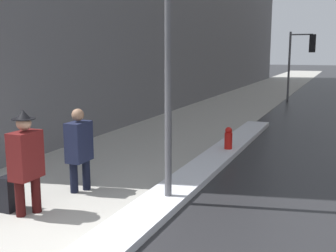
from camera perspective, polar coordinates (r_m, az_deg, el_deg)
name	(u,v)px	position (r m, az deg, el deg)	size (l,w,h in m)	color
sidewalk_slab	(228,108)	(19.89, 8.15, 2.49)	(4.00, 80.00, 0.01)	#9E9B93
snow_bank_curb	(210,162)	(9.87, 5.74, -4.90)	(0.75, 11.55, 0.13)	silver
lamp_post	(168,34)	(7.02, 0.02, 12.35)	(0.28, 0.28, 4.81)	#515156
traffic_light_near	(304,51)	(22.90, 17.90, 9.59)	(1.31, 0.32, 3.59)	#515156
pedestrian_trailing	(26,159)	(7.05, -18.69, -4.20)	(0.37, 0.53, 1.72)	#340C0C
pedestrian_nearside	(79,146)	(7.97, -11.96, -2.70)	(0.31, 0.51, 1.58)	black
rolling_suitcase	(11,193)	(7.50, -20.53, -8.52)	(0.22, 0.36, 0.95)	black
fire_hydrant	(228,141)	(10.92, 8.17, -1.97)	(0.20, 0.20, 0.70)	red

